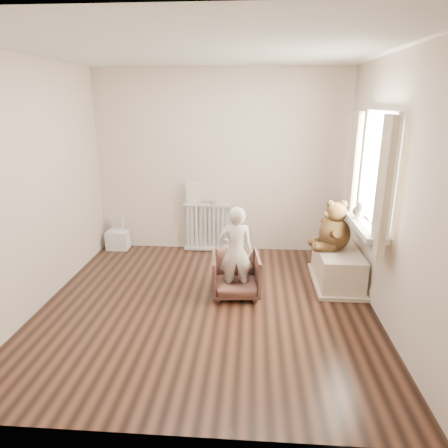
# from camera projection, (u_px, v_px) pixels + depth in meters

# --- Properties ---
(floor) EXTENTS (3.60, 3.60, 0.01)m
(floor) POSITION_uv_depth(u_px,v_px,m) (207.00, 305.00, 4.39)
(floor) COLOR black
(floor) RESTS_ON ground
(ceiling) EXTENTS (3.60, 3.60, 0.01)m
(ceiling) POSITION_uv_depth(u_px,v_px,m) (204.00, 49.00, 3.62)
(ceiling) COLOR white
(ceiling) RESTS_ON ground
(back_wall) EXTENTS (3.60, 0.02, 2.60)m
(back_wall) POSITION_uv_depth(u_px,v_px,m) (221.00, 163.00, 5.72)
(back_wall) COLOR beige
(back_wall) RESTS_ON ground
(front_wall) EXTENTS (3.60, 0.02, 2.60)m
(front_wall) POSITION_uv_depth(u_px,v_px,m) (169.00, 255.00, 2.29)
(front_wall) COLOR beige
(front_wall) RESTS_ON ground
(left_wall) EXTENTS (0.02, 3.60, 2.60)m
(left_wall) POSITION_uv_depth(u_px,v_px,m) (33.00, 187.00, 4.13)
(left_wall) COLOR beige
(left_wall) RESTS_ON ground
(right_wall) EXTENTS (0.02, 3.60, 2.60)m
(right_wall) POSITION_uv_depth(u_px,v_px,m) (390.00, 192.00, 3.88)
(right_wall) COLOR beige
(right_wall) RESTS_ON ground
(window) EXTENTS (0.03, 0.90, 1.10)m
(window) POSITION_uv_depth(u_px,v_px,m) (378.00, 172.00, 4.12)
(window) COLOR white
(window) RESTS_ON right_wall
(window_sill) EXTENTS (0.22, 1.10, 0.06)m
(window_sill) POSITION_uv_depth(u_px,v_px,m) (363.00, 225.00, 4.30)
(window_sill) COLOR silver
(window_sill) RESTS_ON right_wall
(curtain_left) EXTENTS (0.06, 0.26, 1.30)m
(curtain_left) POSITION_uv_depth(u_px,v_px,m) (383.00, 189.00, 3.60)
(curtain_left) COLOR beige
(curtain_left) RESTS_ON right_wall
(curtain_right) EXTENTS (0.06, 0.26, 1.30)m
(curtain_right) POSITION_uv_depth(u_px,v_px,m) (354.00, 168.00, 4.69)
(curtain_right) COLOR beige
(curtain_right) RESTS_ON right_wall
(radiator) EXTENTS (0.68, 0.13, 0.72)m
(radiator) POSITION_uv_depth(u_px,v_px,m) (207.00, 226.00, 5.89)
(radiator) COLOR silver
(radiator) RESTS_ON floor
(paper_doll) EXTENTS (0.19, 0.02, 0.32)m
(paper_doll) POSITION_uv_depth(u_px,v_px,m) (193.00, 193.00, 5.76)
(paper_doll) COLOR beige
(paper_doll) RESTS_ON radiator
(tin_a) EXTENTS (0.09, 0.09, 0.06)m
(tin_a) POSITION_uv_depth(u_px,v_px,m) (213.00, 202.00, 5.78)
(tin_a) COLOR #A59E8C
(tin_a) RESTS_ON radiator
(toy_vanity) EXTENTS (0.32, 0.23, 0.50)m
(toy_vanity) POSITION_uv_depth(u_px,v_px,m) (117.00, 231.00, 5.99)
(toy_vanity) COLOR silver
(toy_vanity) RESTS_ON floor
(armchair) EXTENTS (0.59, 0.60, 0.50)m
(armchair) POSITION_uv_depth(u_px,v_px,m) (236.00, 275.00, 4.55)
(armchair) COLOR brown
(armchair) RESTS_ON floor
(child) EXTENTS (0.41, 0.29, 1.05)m
(child) POSITION_uv_depth(u_px,v_px,m) (236.00, 252.00, 4.42)
(child) COLOR silver
(child) RESTS_ON armchair
(toy_bench) EXTENTS (0.49, 0.92, 0.43)m
(toy_bench) POSITION_uv_depth(u_px,v_px,m) (337.00, 268.00, 4.87)
(toy_bench) COLOR beige
(toy_bench) RESTS_ON floor
(teddy_bear) EXTENTS (0.52, 0.42, 0.59)m
(teddy_bear) POSITION_uv_depth(u_px,v_px,m) (335.00, 230.00, 4.77)
(teddy_bear) COLOR #35210F
(teddy_bear) RESTS_ON toy_bench
(plush_cat) EXTENTS (0.19, 0.26, 0.21)m
(plush_cat) POSITION_uv_depth(u_px,v_px,m) (360.00, 209.00, 4.42)
(plush_cat) COLOR slate
(plush_cat) RESTS_ON window_sill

